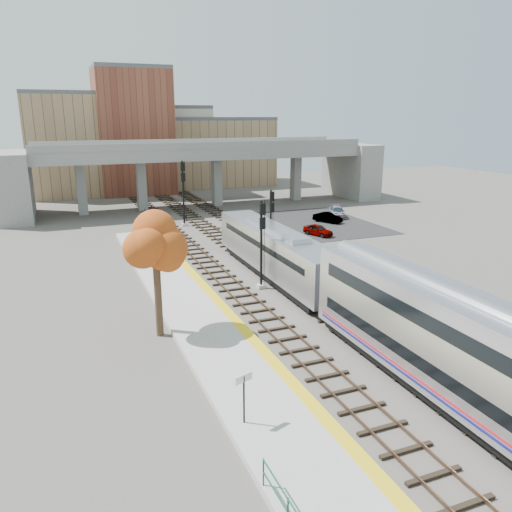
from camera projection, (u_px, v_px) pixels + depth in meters
name	position (u px, v px, depth m)	size (l,w,h in m)	color
ground	(326.00, 326.00, 31.87)	(160.00, 160.00, 0.00)	#47423D
platform	(218.00, 342.00, 29.22)	(4.50, 60.00, 0.35)	#9E9E99
yellow_strip	(248.00, 334.00, 29.85)	(0.70, 60.00, 0.01)	yellow
tracks	(264.00, 269.00, 43.34)	(10.70, 95.00, 0.25)	black
overpass	(203.00, 166.00, 72.21)	(54.00, 12.00, 9.50)	slate
buildings_far	(149.00, 144.00, 89.58)	(43.00, 21.00, 20.60)	#9C7F5A
parking_lot	(313.00, 223.00, 61.88)	(14.00, 18.00, 0.04)	black
locomotive	(275.00, 251.00, 40.77)	(3.02, 19.05, 4.10)	#A8AAB2
coach	(500.00, 373.00, 20.46)	(3.03, 25.00, 5.00)	#A8AAB2
signal_mast_near	(262.00, 246.00, 37.86)	(0.60, 0.64, 6.87)	#9E9E99
signal_mast_mid	(271.00, 226.00, 46.19)	(0.60, 0.64, 6.41)	#9E9E99
signal_mast_far	(183.00, 193.00, 59.39)	(0.60, 0.64, 7.82)	#9E9E99
station_sign	(244.00, 388.00, 20.86)	(0.87, 0.34, 2.27)	black
tree	(155.00, 248.00, 29.05)	(3.60, 3.60, 7.46)	#382619
car_a	(318.00, 230.00, 55.48)	(1.44, 3.59, 1.22)	#99999E
car_b	(328.00, 218.00, 62.16)	(1.29, 3.70, 1.22)	#99999E
car_c	(337.00, 212.00, 65.52)	(1.87, 4.59, 1.33)	#99999E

